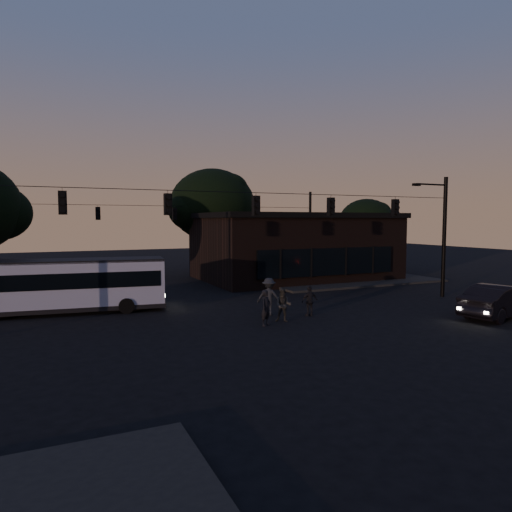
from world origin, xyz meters
name	(u,v)px	position (x,y,z in m)	size (l,w,h in m)	color
ground	(295,331)	(0.00, 0.00, 0.00)	(120.00, 120.00, 0.00)	black
sidewalk_far_right	(337,278)	(12.00, 14.00, 0.07)	(14.00, 10.00, 0.15)	black
building	(294,246)	(9.00, 15.97, 2.71)	(15.40, 10.41, 5.40)	black
tree_behind	(213,205)	(4.00, 22.00, 6.19)	(7.60, 7.60, 9.43)	black
tree_right	(366,222)	(18.00, 18.00, 4.63)	(5.20, 5.20, 6.86)	black
signal_rig_near	(256,228)	(0.00, 4.00, 4.45)	(26.24, 0.30, 7.50)	black
signal_rig_far	(175,228)	(0.00, 20.00, 4.20)	(26.24, 0.30, 7.50)	black
bus	(66,283)	(-8.80, 8.40, 1.56)	(10.13, 3.54, 2.79)	#979EC0
car	(500,301)	(10.62, -1.80, 0.83)	(1.75, 5.02, 1.65)	black
pedestrian_a	(266,308)	(-0.66, 1.48, 0.82)	(0.60, 0.39, 1.65)	black
pedestrian_b	(283,305)	(0.43, 1.86, 0.80)	(0.78, 0.61, 1.60)	#2C2C28
pedestrian_c	(310,301)	(2.27, 2.47, 0.77)	(0.90, 0.37, 1.53)	black
pedestrian_d	(269,297)	(0.52, 3.55, 0.95)	(1.22, 0.70, 1.89)	black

